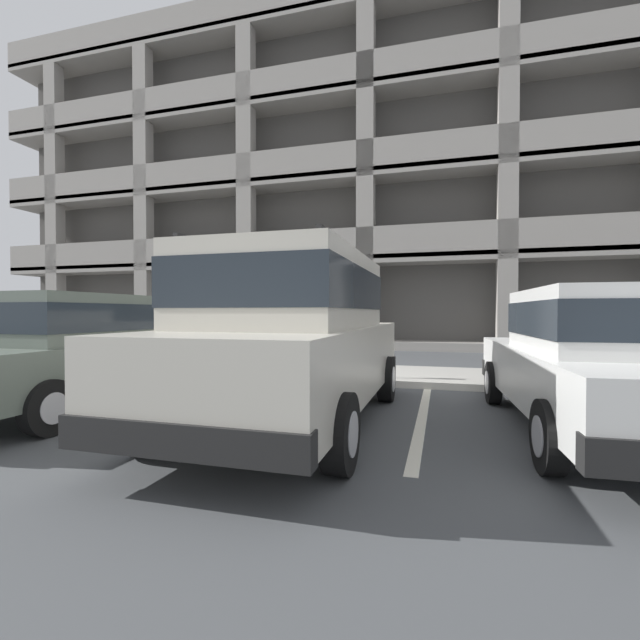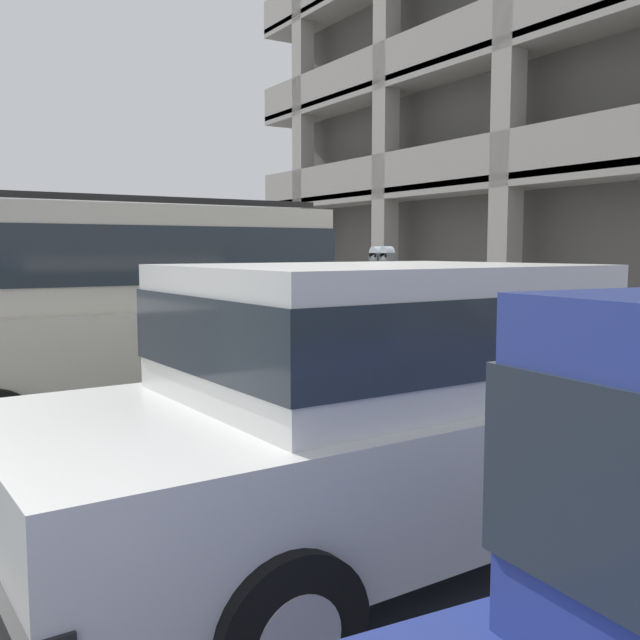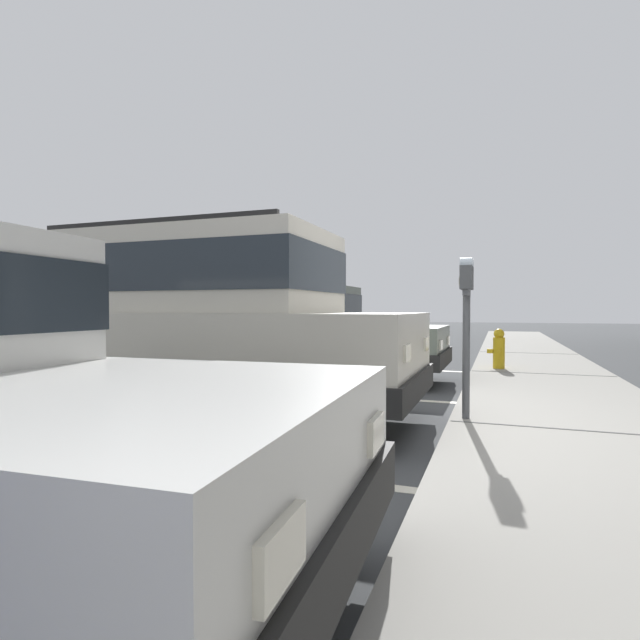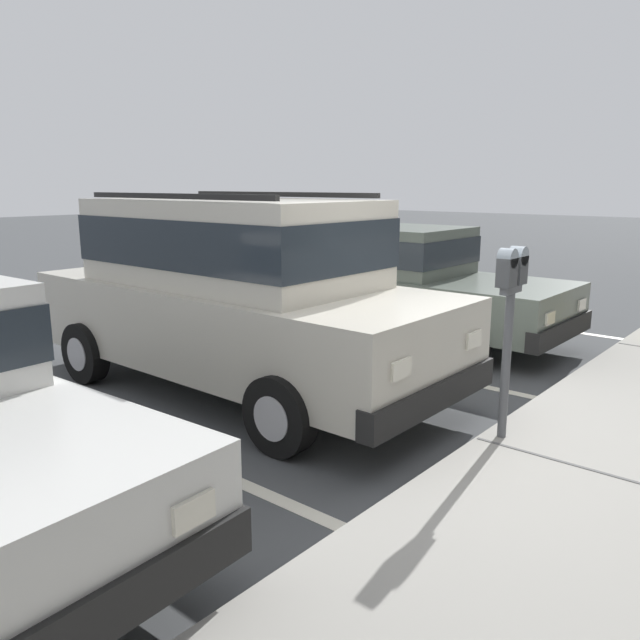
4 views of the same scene
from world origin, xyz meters
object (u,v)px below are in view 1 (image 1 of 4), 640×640
(red_sedan, at_px, (82,347))
(fire_hydrant, at_px, (139,351))
(dark_hatchback, at_px, (602,358))
(parking_meter_near, at_px, (329,315))
(silver_suv, at_px, (294,330))
(parking_garage, at_px, (385,211))

(red_sedan, bearing_deg, fire_hydrant, 117.03)
(dark_hatchback, distance_m, parking_meter_near, 4.39)
(silver_suv, bearing_deg, fire_hydrant, 146.47)
(silver_suv, height_order, red_sedan, silver_suv)
(red_sedan, xyz_separation_m, parking_garage, (2.21, 15.27, 5.21))
(parking_meter_near, height_order, fire_hydrant, parking_meter_near)
(silver_suv, xyz_separation_m, dark_hatchback, (3.28, 0.32, -0.27))
(silver_suv, distance_m, parking_meter_near, 2.82)
(parking_garage, bearing_deg, fire_hydrant, -107.17)
(dark_hatchback, distance_m, fire_hydrant, 8.43)
(silver_suv, relative_size, parking_meter_near, 3.12)
(red_sedan, bearing_deg, parking_garage, 82.15)
(dark_hatchback, bearing_deg, parking_garage, 103.00)
(fire_hydrant, bearing_deg, parking_garage, 72.83)
(parking_garage, height_order, fire_hydrant, parking_garage)
(red_sedan, relative_size, parking_garage, 0.14)
(fire_hydrant, bearing_deg, dark_hatchback, -19.27)
(dark_hatchback, bearing_deg, red_sedan, -179.80)
(red_sedan, height_order, dark_hatchback, same)
(red_sedan, relative_size, dark_hatchback, 0.99)
(silver_suv, relative_size, parking_garage, 0.15)
(fire_hydrant, bearing_deg, red_sedan, -63.34)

